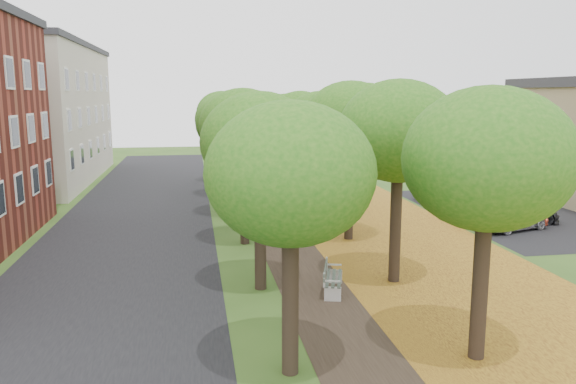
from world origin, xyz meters
name	(u,v)px	position (x,y,z in m)	size (l,w,h in m)	color
ground	(378,365)	(0.00, 0.00, 0.00)	(120.00, 120.00, 0.00)	#2D4C19
street_asphalt	(130,232)	(-7.50, 15.00, 0.00)	(8.00, 70.00, 0.01)	black
footpath	(283,226)	(0.00, 15.00, 0.00)	(3.20, 70.00, 0.01)	black
leaf_verge	(377,222)	(5.00, 15.00, 0.01)	(7.50, 70.00, 0.01)	#B78921
parking_lot	(516,213)	(13.50, 16.00, 0.00)	(9.00, 16.00, 0.01)	black
tree_row_west	(238,128)	(-2.20, 15.00, 4.98)	(4.12, 34.12, 6.76)	black
tree_row_east	(334,127)	(2.60, 15.00, 4.98)	(4.12, 34.12, 6.76)	black
building_cream	(23,113)	(-17.00, 33.00, 5.21)	(10.30, 20.30, 10.40)	beige
bench	(332,278)	(0.13, 5.28, 0.48)	(1.08, 2.03, 0.92)	#2D382E
car_silver	(512,217)	(11.00, 12.34, 0.65)	(1.54, 3.84, 1.31)	#ABAAAF
car_red	(499,210)	(11.00, 13.56, 0.73)	(1.54, 4.42, 1.46)	maroon
car_grey	(516,210)	(12.20, 13.98, 0.62)	(1.73, 4.27, 1.24)	#2C2D31
car_white	(452,189)	(11.72, 20.50, 0.66)	(2.18, 4.72, 1.31)	silver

